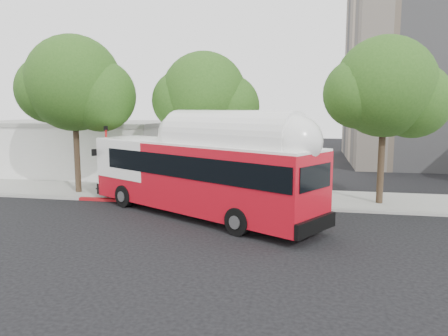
{
  "coord_description": "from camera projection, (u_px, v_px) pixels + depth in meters",
  "views": [
    {
      "loc": [
        5.19,
        -19.08,
        5.37
      ],
      "look_at": [
        0.79,
        3.0,
        2.25
      ],
      "focal_mm": 35.0,
      "sensor_mm": 36.0,
      "label": 1
    }
  ],
  "objects": [
    {
      "name": "transit_bus",
      "position": [
        199.0,
        177.0,
        21.58
      ],
      "size": [
        13.54,
        9.35,
        4.22
      ],
      "rotation": [
        0.0,
        0.0,
        -0.53
      ],
      "color": "#B30C19",
      "rests_on": "ground"
    },
    {
      "name": "ground",
      "position": [
        195.0,
        224.0,
        20.28
      ],
      "size": [
        120.0,
        120.0,
        0.0
      ],
      "primitive_type": "plane",
      "color": "black",
      "rests_on": "ground"
    },
    {
      "name": "red_curb_segment",
      "position": [
        161.0,
        202.0,
        24.63
      ],
      "size": [
        10.0,
        0.32,
        0.16
      ],
      "primitive_type": "cube",
      "color": "maroon",
      "rests_on": "ground"
    },
    {
      "name": "signal_pole",
      "position": [
        107.0,
        162.0,
        25.45
      ],
      "size": [
        0.12,
        0.41,
        4.32
      ],
      "color": "red",
      "rests_on": "ground"
    },
    {
      "name": "street_tree_mid",
      "position": [
        211.0,
        98.0,
        25.47
      ],
      "size": [
        5.75,
        5.0,
        8.62
      ],
      "color": "#2D2116",
      "rests_on": "ground"
    },
    {
      "name": "street_tree_right",
      "position": [
        393.0,
        91.0,
        23.28
      ],
      "size": [
        6.21,
        5.4,
        9.18
      ],
      "color": "#2D2116",
      "rests_on": "ground"
    },
    {
      "name": "low_commercial_bldg",
      "position": [
        76.0,
        147.0,
        36.29
      ],
      "size": [
        16.2,
        10.2,
        4.25
      ],
      "color": "silver",
      "rests_on": "ground"
    },
    {
      "name": "street_tree_left",
      "position": [
        82.0,
        87.0,
        26.42
      ],
      "size": [
        6.67,
        5.8,
        9.74
      ],
      "color": "#2D2116",
      "rests_on": "ground"
    },
    {
      "name": "curb_strip",
      "position": [
        213.0,
        204.0,
        24.05
      ],
      "size": [
        60.0,
        0.3,
        0.15
      ],
      "primitive_type": "cube",
      "color": "gray",
      "rests_on": "ground"
    },
    {
      "name": "sidewalk",
      "position": [
        222.0,
        195.0,
        26.58
      ],
      "size": [
        60.0,
        5.0,
        0.15
      ],
      "primitive_type": "cube",
      "color": "gray",
      "rests_on": "ground"
    }
  ]
}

